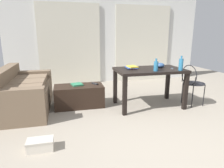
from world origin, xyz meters
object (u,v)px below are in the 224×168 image
Objects in this scene: bottle_near at (181,64)px; couch at (23,93)px; bowl at (160,65)px; book_stack at (132,67)px; coffee_table at (79,96)px; bottle_far at (156,66)px; shoebox at (40,145)px; scissors at (172,68)px; tv_remote_primary at (95,84)px; magazine at (77,84)px; wire_chair at (192,80)px; craft_table at (149,74)px.

couch is at bearing 166.00° from bottle_near.
bottle_near is at bearing -59.00° from bowl.
bowl reaches higher than book_stack.
coffee_table is 4.19× the size of bottle_far.
shoebox is (-2.38, -0.82, -0.79)m from bottle_near.
scissors is at bearing 20.81° from bottle_far.
bowl is (2.61, -0.34, 0.48)m from couch.
tv_remote_primary is 0.35m from magazine.
book_stack is 1.17× the size of magazine.
scissors is (2.79, -0.49, 0.44)m from couch.
wire_chair is at bearing 19.29° from shoebox.
bottle_near reaches higher than craft_table.
bottle_near reaches higher than tv_remote_primary.
scissors reaches higher than shoebox.
craft_table reaches higher than shoebox.
bottle_near is at bearing -158.37° from wire_chair.
craft_table is 0.45m from scissors.
bottle_near is 1.57× the size of bowl.
bottle_near is at bearing -32.19° from craft_table.
wire_chair is 4.86× the size of bowl.
bowl is 2.57m from shoebox.
bottle_near is 1.78× the size of tv_remote_primary.
coffee_table is at bearing 171.66° from bowl.
bowl is 0.24m from scissors.
tv_remote_primary is 0.47× the size of shoebox.
magazine is 0.70× the size of shoebox.
coffee_table is 1.57m from bottle_far.
tv_remote_primary is (-1.02, 0.58, -0.41)m from bottle_far.
magazine is at bearing -3.29° from couch.
craft_table is 1.42m from magazine.
wire_chair is at bearing -10.12° from scissors.
bowl is at bearing -2.66° from book_stack.
bottle_near is at bearing -14.00° from couch.
bottle_near is 0.43m from bowl.
bottle_near is at bearing -26.21° from book_stack.
bowl is at bearing -45.56° from tv_remote_primary.
scissors is at bearing -49.78° from tv_remote_primary.
magazine is (-1.03, 0.26, -0.34)m from book_stack.
bowl reaches higher than couch.
shoebox is at bearing -161.06° from bottle_near.
tv_remote_primary is (1.36, -0.07, 0.12)m from couch.
book_stack is at bearing 134.69° from bottle_far.
craft_table is 0.36m from book_stack.
wire_chair is 2.59× the size of shoebox.
scissors is at bearing -10.01° from couch.
book_stack is 0.82× the size of shoebox.
craft_table is 0.30m from bowl.
bottle_far is at bearing -22.04° from coffee_table.
coffee_table is 0.73× the size of craft_table.
shoebox is (-2.34, -1.03, -0.68)m from scissors.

